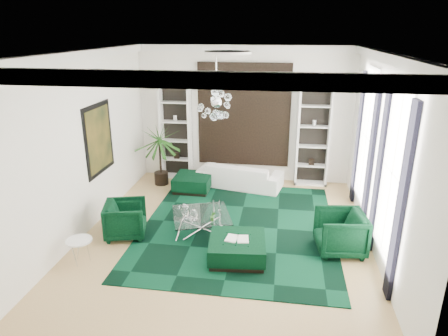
% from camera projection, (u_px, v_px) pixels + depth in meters
% --- Properties ---
extents(floor, '(6.00, 7.00, 0.02)m').
position_uv_depth(floor, '(225.00, 235.00, 8.62)').
color(floor, tan).
rests_on(floor, ground).
extents(ceiling, '(6.00, 7.00, 0.02)m').
position_uv_depth(ceiling, '(226.00, 51.00, 7.36)').
color(ceiling, white).
rests_on(ceiling, ground).
extents(wall_back, '(6.00, 0.02, 3.80)m').
position_uv_depth(wall_back, '(244.00, 115.00, 11.26)').
color(wall_back, white).
rests_on(wall_back, ground).
extents(wall_front, '(6.00, 0.02, 3.80)m').
position_uv_depth(wall_front, '(182.00, 235.00, 4.72)').
color(wall_front, white).
rests_on(wall_front, ground).
extents(wall_left, '(0.02, 7.00, 3.80)m').
position_uv_depth(wall_left, '(85.00, 144.00, 8.42)').
color(wall_left, white).
rests_on(wall_left, ground).
extents(wall_right, '(0.02, 7.00, 3.80)m').
position_uv_depth(wall_right, '(382.00, 157.00, 7.56)').
color(wall_right, white).
rests_on(wall_right, ground).
extents(crown_molding, '(6.00, 7.00, 0.18)m').
position_uv_depth(crown_molding, '(226.00, 57.00, 7.39)').
color(crown_molding, white).
rests_on(crown_molding, ceiling).
extents(ceiling_medallion, '(0.90, 0.90, 0.05)m').
position_uv_depth(ceiling_medallion, '(228.00, 52.00, 7.65)').
color(ceiling_medallion, white).
rests_on(ceiling_medallion, ceiling).
extents(tapestry, '(2.50, 0.06, 2.80)m').
position_uv_depth(tapestry, '(244.00, 115.00, 11.22)').
color(tapestry, black).
rests_on(tapestry, wall_back).
extents(shelving_left, '(0.90, 0.38, 2.80)m').
position_uv_depth(shelving_left, '(176.00, 131.00, 11.52)').
color(shelving_left, white).
rests_on(shelving_left, floor).
extents(shelving_right, '(0.90, 0.38, 2.80)m').
position_uv_depth(shelving_right, '(313.00, 136.00, 10.96)').
color(shelving_right, white).
rests_on(shelving_right, floor).
extents(painting, '(0.04, 1.30, 1.60)m').
position_uv_depth(painting, '(99.00, 139.00, 8.99)').
color(painting, black).
rests_on(painting, wall_left).
extents(window_near, '(0.03, 1.10, 2.90)m').
position_uv_depth(window_near, '(393.00, 173.00, 6.72)').
color(window_near, white).
rests_on(window_near, wall_right).
extents(curtain_near_a, '(0.07, 0.30, 3.25)m').
position_uv_depth(curtain_near_a, '(401.00, 206.00, 6.08)').
color(curtain_near_a, black).
rests_on(curtain_near_a, floor).
extents(curtain_near_b, '(0.07, 0.30, 3.25)m').
position_uv_depth(curtain_near_b, '(379.00, 172.00, 7.54)').
color(curtain_near_b, black).
rests_on(curtain_near_b, floor).
extents(window_far, '(0.03, 1.10, 2.90)m').
position_uv_depth(window_far, '(367.00, 137.00, 8.96)').
color(window_far, white).
rests_on(window_far, wall_right).
extents(curtain_far_a, '(0.07, 0.30, 3.25)m').
position_uv_depth(curtain_far_a, '(370.00, 158.00, 8.32)').
color(curtain_far_a, black).
rests_on(curtain_far_a, floor).
extents(curtain_far_b, '(0.07, 0.30, 3.25)m').
position_uv_depth(curtain_far_b, '(358.00, 139.00, 9.78)').
color(curtain_far_b, black).
rests_on(curtain_far_b, floor).
extents(rug, '(4.20, 5.00, 0.02)m').
position_uv_depth(rug, '(238.00, 226.00, 8.95)').
color(rug, black).
rests_on(rug, floor).
extents(sofa, '(2.44, 1.35, 0.67)m').
position_uv_depth(sofa, '(240.00, 175.00, 11.13)').
color(sofa, white).
rests_on(sofa, floor).
extents(armchair_left, '(1.03, 1.01, 0.77)m').
position_uv_depth(armchair_left, '(126.00, 219.00, 8.46)').
color(armchair_left, black).
rests_on(armchair_left, floor).
extents(armchair_right, '(1.02, 1.00, 0.84)m').
position_uv_depth(armchair_right, '(340.00, 232.00, 7.84)').
color(armchair_right, black).
rests_on(armchair_right, floor).
extents(coffee_table, '(1.51, 1.51, 0.41)m').
position_uv_depth(coffee_table, '(201.00, 223.00, 8.67)').
color(coffee_table, white).
rests_on(coffee_table, floor).
extents(ottoman_side, '(0.98, 0.98, 0.43)m').
position_uv_depth(ottoman_side, '(193.00, 183.00, 10.90)').
color(ottoman_side, black).
rests_on(ottoman_side, floor).
extents(ottoman_front, '(1.15, 1.15, 0.42)m').
position_uv_depth(ottoman_front, '(237.00, 249.00, 7.65)').
color(ottoman_front, black).
rests_on(ottoman_front, floor).
extents(book, '(0.45, 0.30, 0.03)m').
position_uv_depth(book, '(237.00, 238.00, 7.57)').
color(book, white).
rests_on(book, ottoman_front).
extents(side_table, '(0.56, 0.56, 0.47)m').
position_uv_depth(side_table, '(80.00, 251.00, 7.52)').
color(side_table, white).
rests_on(side_table, floor).
extents(palm, '(1.73, 1.73, 2.13)m').
position_uv_depth(palm, '(160.00, 148.00, 11.06)').
color(palm, '#215518').
rests_on(palm, floor).
extents(chandelier, '(1.10, 1.10, 0.79)m').
position_uv_depth(chandelier, '(216.00, 102.00, 7.75)').
color(chandelier, white).
rests_on(chandelier, ceiling).
extents(table_plant, '(0.12, 0.10, 0.21)m').
position_uv_depth(table_plant, '(213.00, 216.00, 8.30)').
color(table_plant, '#215518').
rests_on(table_plant, coffee_table).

